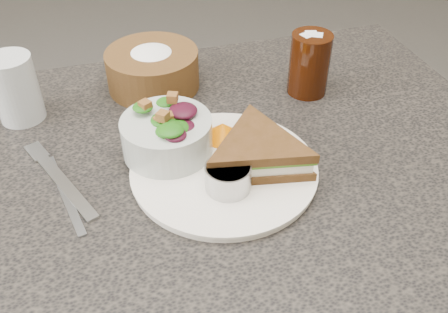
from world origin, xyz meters
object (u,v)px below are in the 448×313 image
salad_bowl (166,130)px  dinner_plate (224,170)px  dressing_ramekin (228,177)px  water_glass (15,89)px  cola_glass (310,61)px  sandwich (258,152)px  bread_basket (152,63)px

salad_bowl → dinner_plate: bearing=-40.1°
dressing_ramekin → water_glass: (-0.27, 0.27, 0.02)m
dinner_plate → cola_glass: size_ratio=2.19×
dressing_ramekin → water_glass: water_glass is taller
sandwich → dinner_plate: bearing=179.3°
dinner_plate → salad_bowl: size_ratio=2.00×
dressing_ramekin → water_glass: bearing=135.1°
cola_glass → water_glass: (-0.47, 0.06, -0.01)m
salad_bowl → bread_basket: 0.20m
salad_bowl → bread_basket: bearing=85.8°
dinner_plate → salad_bowl: salad_bowl is taller
dinner_plate → salad_bowl: bearing=139.9°
dressing_ramekin → bread_basket: 0.31m
salad_bowl → water_glass: size_ratio=1.20×
salad_bowl → water_glass: (-0.21, 0.17, 0.01)m
dressing_ramekin → cola_glass: (0.21, 0.21, 0.03)m
dinner_plate → water_glass: (-0.27, 0.22, 0.05)m
sandwich → bread_basket: size_ratio=1.07×
sandwich → bread_basket: bearing=120.8°
dinner_plate → water_glass: bearing=140.7°
dressing_ramekin → bread_basket: size_ratio=0.39×
bread_basket → cola_glass: size_ratio=1.35×
water_glass → dressing_ramekin: bearing=-44.9°
sandwich → water_glass: (-0.32, 0.23, 0.02)m
dinner_plate → cola_glass: bearing=40.0°
cola_glass → sandwich: bearing=-130.9°
dinner_plate → bread_basket: bread_basket is taller
water_glass → salad_bowl: bearing=-39.0°
water_glass → sandwich: bearing=-36.1°
dinner_plate → sandwich: bearing=-11.2°
sandwich → dressing_ramekin: 0.06m
dinner_plate → water_glass: water_glass is taller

